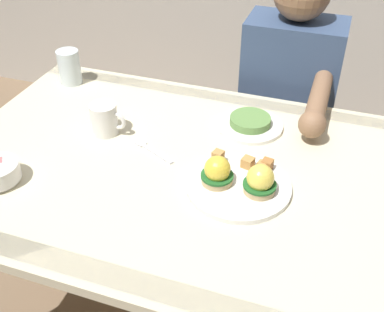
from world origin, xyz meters
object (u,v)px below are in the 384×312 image
fork (151,150)px  side_plate (250,123)px  diner_person (287,102)px  coffee_mug (105,118)px  water_glass_near (70,68)px  eggs_benedict_plate (239,181)px  dining_table (162,190)px

fork → side_plate: size_ratio=0.73×
diner_person → side_plate: bearing=-100.6°
coffee_mug → water_glass_near: bearing=136.9°
eggs_benedict_plate → water_glass_near: water_glass_near is taller
dining_table → water_glass_near: 0.60m
side_plate → diner_person: size_ratio=0.18×
coffee_mug → side_plate: bearing=22.7°
fork → side_plate: (0.24, 0.21, 0.01)m
eggs_benedict_plate → diner_person: diner_person is taller
side_plate → diner_person: bearing=79.4°
dining_table → diner_person: (0.26, 0.60, 0.02)m
eggs_benedict_plate → coffee_mug: (-0.44, 0.12, 0.02)m
fork → water_glass_near: 0.52m
coffee_mug → fork: coffee_mug is taller
dining_table → eggs_benedict_plate: eggs_benedict_plate is taller
dining_table → coffee_mug: coffee_mug is taller
diner_person → coffee_mug: bearing=-131.9°
water_glass_near → dining_table: bearing=-34.8°
dining_table → water_glass_near: (-0.47, 0.33, 0.16)m
eggs_benedict_plate → fork: bearing=163.8°
coffee_mug → fork: size_ratio=0.76×
coffee_mug → fork: bearing=-14.6°
diner_person → water_glass_near: bearing=-159.6°
water_glass_near → fork: bearing=-34.2°
coffee_mug → water_glass_near: 0.36m
coffee_mug → diner_person: (0.47, 0.52, -0.14)m
eggs_benedict_plate → diner_person: 0.65m
coffee_mug → side_plate: 0.44m
dining_table → side_plate: side_plate is taller
coffee_mug → dining_table: bearing=-21.3°
fork → dining_table: bearing=-41.1°
dining_table → eggs_benedict_plate: bearing=-10.4°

